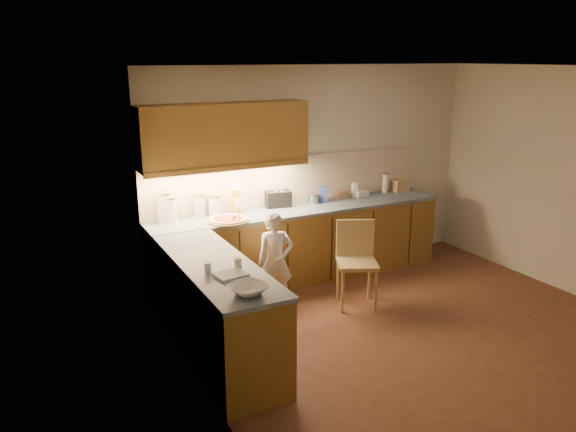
% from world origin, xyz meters
% --- Properties ---
extents(room, '(4.54, 4.50, 2.62)m').
position_xyz_m(room, '(0.00, 0.00, 1.68)').
color(room, '#542E1C').
rests_on(room, ground).
extents(l_counter, '(3.77, 2.62, 0.92)m').
position_xyz_m(l_counter, '(-0.92, 1.25, 0.46)').
color(l_counter, brown).
rests_on(l_counter, ground).
extents(backsplash, '(3.75, 0.02, 0.58)m').
position_xyz_m(backsplash, '(-0.38, 1.99, 1.21)').
color(backsplash, beige).
rests_on(backsplash, l_counter).
extents(upper_cabinets, '(1.95, 0.36, 0.73)m').
position_xyz_m(upper_cabinets, '(-1.27, 1.82, 1.85)').
color(upper_cabinets, brown).
rests_on(upper_cabinets, ground).
extents(pizza_on_board, '(0.47, 0.47, 0.19)m').
position_xyz_m(pizza_on_board, '(-1.36, 1.56, 0.94)').
color(pizza_on_board, '#A27851').
rests_on(pizza_on_board, l_counter).
extents(child, '(0.44, 0.34, 1.09)m').
position_xyz_m(child, '(-1.02, 1.07, 0.55)').
color(child, white).
rests_on(child, ground).
extents(wooden_chair, '(0.56, 0.56, 0.94)m').
position_xyz_m(wooden_chair, '(-0.16, 0.79, 0.55)').
color(wooden_chair, tan).
rests_on(wooden_chair, ground).
extents(mixing_bowl, '(0.35, 0.35, 0.07)m').
position_xyz_m(mixing_bowl, '(-1.95, -0.36, 0.96)').
color(mixing_bowl, white).
rests_on(mixing_bowl, l_counter).
extents(canister_a, '(0.17, 0.17, 0.34)m').
position_xyz_m(canister_a, '(-2.00, 1.85, 1.09)').
color(canister_a, beige).
rests_on(canister_a, l_counter).
extents(canister_b, '(0.17, 0.17, 0.29)m').
position_xyz_m(canister_b, '(-1.94, 1.84, 1.07)').
color(canister_b, white).
rests_on(canister_b, l_counter).
extents(canister_c, '(0.14, 0.14, 0.27)m').
position_xyz_m(canister_c, '(-1.58, 1.90, 1.05)').
color(canister_c, beige).
rests_on(canister_c, l_counter).
extents(canister_d, '(0.15, 0.15, 0.25)m').
position_xyz_m(canister_d, '(-1.41, 1.86, 1.05)').
color(canister_d, silver).
rests_on(canister_d, l_counter).
extents(oil_jug, '(0.14, 0.12, 0.34)m').
position_xyz_m(oil_jug, '(-1.15, 1.83, 1.08)').
color(oil_jug, '#AD9922').
rests_on(oil_jug, l_counter).
extents(toaster, '(0.33, 0.22, 0.20)m').
position_xyz_m(toaster, '(-0.59, 1.88, 1.02)').
color(toaster, black).
rests_on(toaster, l_counter).
extents(steel_pot, '(0.15, 0.15, 0.12)m').
position_xyz_m(steel_pot, '(-0.12, 1.83, 0.98)').
color(steel_pot, '#ABABB0').
rests_on(steel_pot, l_counter).
extents(blue_box, '(0.12, 0.10, 0.20)m').
position_xyz_m(blue_box, '(0.02, 1.82, 1.02)').
color(blue_box, '#314B95').
rests_on(blue_box, l_counter).
extents(card_box_a, '(0.16, 0.12, 0.11)m').
position_xyz_m(card_box_a, '(0.33, 1.87, 0.97)').
color(card_box_a, '#966C50').
rests_on(card_box_a, l_counter).
extents(white_bottle, '(0.07, 0.07, 0.19)m').
position_xyz_m(white_bottle, '(0.53, 1.87, 1.01)').
color(white_bottle, white).
rests_on(white_bottle, l_counter).
extents(flat_pack, '(0.20, 0.15, 0.08)m').
position_xyz_m(flat_pack, '(0.62, 1.86, 0.96)').
color(flat_pack, white).
rests_on(flat_pack, l_counter).
extents(tall_jar, '(0.08, 0.08, 0.26)m').
position_xyz_m(tall_jar, '(1.03, 1.88, 1.05)').
color(tall_jar, white).
rests_on(tall_jar, l_counter).
extents(card_box_b, '(0.21, 0.17, 0.16)m').
position_xyz_m(card_box_b, '(1.25, 1.84, 1.00)').
color(card_box_b, tan).
rests_on(card_box_b, l_counter).
extents(dough_cloth, '(0.28, 0.24, 0.02)m').
position_xyz_m(dough_cloth, '(-1.94, 0.04, 0.93)').
color(dough_cloth, silver).
rests_on(dough_cloth, l_counter).
extents(spice_jar_a, '(0.07, 0.07, 0.08)m').
position_xyz_m(spice_jar_a, '(-2.07, 0.23, 0.96)').
color(spice_jar_a, white).
rests_on(spice_jar_a, l_counter).
extents(spice_jar_b, '(0.08, 0.08, 0.09)m').
position_xyz_m(spice_jar_b, '(-1.81, 0.19, 0.96)').
color(spice_jar_b, white).
rests_on(spice_jar_b, l_counter).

